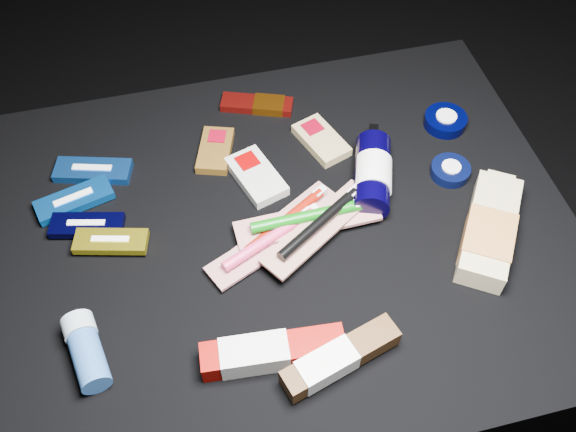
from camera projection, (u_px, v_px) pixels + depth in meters
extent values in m
plane|color=black|center=(282.00, 336.00, 1.39)|extent=(3.00, 3.00, 0.00)
cube|color=black|center=(282.00, 290.00, 1.23)|extent=(0.98, 0.78, 0.40)
cube|color=navy|center=(93.00, 171.00, 1.13)|extent=(0.14, 0.08, 0.02)
cube|color=silver|center=(93.00, 170.00, 1.13)|extent=(0.07, 0.03, 0.02)
cube|color=#0B55B4|center=(74.00, 200.00, 1.09)|extent=(0.14, 0.08, 0.02)
cube|color=white|center=(74.00, 200.00, 1.09)|extent=(0.07, 0.03, 0.02)
cube|color=black|center=(87.00, 225.00, 1.06)|extent=(0.13, 0.07, 0.01)
cube|color=silver|center=(87.00, 225.00, 1.06)|extent=(0.06, 0.02, 0.02)
cube|color=#AC9C16|center=(111.00, 241.00, 1.03)|extent=(0.12, 0.07, 0.01)
cube|color=white|center=(111.00, 241.00, 1.03)|extent=(0.06, 0.03, 0.02)
cube|color=#523510|center=(215.00, 151.00, 1.16)|extent=(0.09, 0.12, 0.02)
cube|color=maroon|center=(217.00, 139.00, 1.18)|extent=(0.04, 0.04, 0.02)
cube|color=beige|center=(256.00, 176.00, 1.12)|extent=(0.10, 0.13, 0.02)
cube|color=#740001|center=(248.00, 164.00, 1.14)|extent=(0.04, 0.04, 0.02)
cube|color=tan|center=(321.00, 140.00, 1.18)|extent=(0.09, 0.12, 0.02)
cube|color=#690211|center=(312.00, 130.00, 1.19)|extent=(0.04, 0.04, 0.02)
cube|color=maroon|center=(257.00, 104.00, 1.23)|extent=(0.14, 0.09, 0.01)
cube|color=#944B0C|center=(269.00, 105.00, 1.23)|extent=(0.07, 0.06, 0.02)
cylinder|color=black|center=(372.00, 174.00, 1.10)|extent=(0.11, 0.17, 0.06)
cylinder|color=white|center=(373.00, 176.00, 1.09)|extent=(0.08, 0.09, 0.06)
cylinder|color=black|center=(374.00, 138.00, 1.15)|extent=(0.03, 0.03, 0.02)
cube|color=black|center=(373.00, 132.00, 1.17)|extent=(0.02, 0.03, 0.01)
cylinder|color=black|center=(445.00, 121.00, 1.20)|extent=(0.08, 0.08, 0.02)
cylinder|color=white|center=(445.00, 120.00, 1.20)|extent=(0.04, 0.04, 0.02)
cylinder|color=black|center=(450.00, 171.00, 1.13)|extent=(0.07, 0.07, 0.02)
cylinder|color=silver|center=(450.00, 170.00, 1.13)|extent=(0.03, 0.03, 0.02)
cube|color=tan|center=(489.00, 230.00, 1.04)|extent=(0.17, 0.21, 0.04)
cube|color=#A86C34|center=(488.00, 240.00, 1.03)|extent=(0.12, 0.12, 0.05)
cube|color=tan|center=(499.00, 183.00, 1.10)|extent=(0.05, 0.04, 0.03)
cylinder|color=#29508E|center=(89.00, 360.00, 0.90)|extent=(0.06, 0.09, 0.04)
cylinder|color=#8C9FAB|center=(79.00, 327.00, 0.93)|extent=(0.05, 0.04, 0.05)
cube|color=#B6AFA9|center=(285.00, 225.00, 1.07)|extent=(0.21, 0.16, 0.01)
cylinder|color=maroon|center=(285.00, 221.00, 1.06)|extent=(0.16, 0.10, 0.02)
cube|color=silver|center=(320.00, 193.00, 1.09)|extent=(0.03, 0.02, 0.01)
cube|color=#B0AAA5|center=(269.00, 243.00, 1.04)|extent=(0.23, 0.14, 0.01)
cylinder|color=#C52D5B|center=(269.00, 239.00, 1.03)|extent=(0.17, 0.09, 0.02)
cube|color=white|center=(311.00, 212.00, 1.06)|extent=(0.03, 0.02, 0.01)
cube|color=beige|center=(308.00, 221.00, 1.05)|extent=(0.24, 0.06, 0.01)
cylinder|color=#065A09|center=(308.00, 216.00, 1.04)|extent=(0.19, 0.02, 0.02)
cube|color=white|center=(362.00, 204.00, 1.06)|extent=(0.03, 0.02, 0.01)
cube|color=#A9A29D|center=(319.00, 228.00, 1.04)|extent=(0.22, 0.17, 0.01)
cylinder|color=black|center=(319.00, 223.00, 1.03)|extent=(0.16, 0.11, 0.02)
cube|color=beige|center=(354.00, 192.00, 1.06)|extent=(0.03, 0.03, 0.01)
cube|color=#780400|center=(273.00, 352.00, 0.92)|extent=(0.21, 0.06, 0.04)
cube|color=#BBBBB7|center=(254.00, 354.00, 0.91)|extent=(0.10, 0.06, 0.04)
cube|color=#402610|center=(341.00, 357.00, 0.91)|extent=(0.18, 0.09, 0.03)
cube|color=silver|center=(327.00, 365.00, 0.90)|extent=(0.09, 0.06, 0.04)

